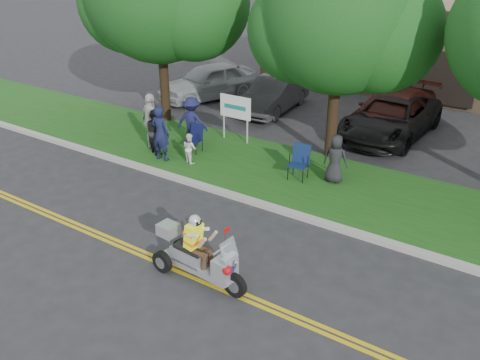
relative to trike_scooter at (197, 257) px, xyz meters
The scene contains 22 objects.
ground 1.15m from the trike_scooter, 150.74° to the left, with size 120.00×120.00×0.00m, color #28282B.
centerline_near 1.04m from the trike_scooter, behind, with size 60.00×0.10×0.01m, color gold.
centerline_far 1.03m from the trike_scooter, behind, with size 60.00×0.10×0.01m, color gold.
curb 3.68m from the trike_scooter, 103.96° to the left, with size 60.00×0.25×0.12m, color #A8A89E.
grass_verge 5.78m from the trike_scooter, 98.80° to the left, with size 60.00×4.00×0.10m, color #195015.
commercial_building 19.56m from the trike_scooter, 86.71° to the left, with size 18.00×8.20×4.00m.
tree_mid 8.66m from the trike_scooter, 92.43° to the left, with size 5.88×4.80×7.05m.
business_sign 8.07m from the trike_scooter, 118.06° to the left, with size 1.25×0.06×1.75m.
trike_scooter is the anchor object (origin of this frame).
lawn_chair_a 5.61m from the trike_scooter, 94.42° to the left, with size 0.61×0.62×1.04m.
lawn_chair_b 7.06m from the trike_scooter, 128.36° to the left, with size 0.53×0.55×0.94m.
spectator_adult_left 6.51m from the trike_scooter, 138.16° to the left, with size 0.66×0.43×1.81m, color #16193D.
spectator_adult_mid 7.16m from the trike_scooter, 138.91° to the left, with size 0.73×0.57×1.51m, color black.
spectator_adult_right 7.56m from the trike_scooter, 139.57° to the left, with size 1.13×0.47×1.94m, color silver.
spectator_chair_a 7.65m from the trike_scooter, 129.07° to the left, with size 1.11×0.64×1.72m, color #191A46.
spectator_chair_b 5.92m from the trike_scooter, 84.48° to the left, with size 0.72×0.47×1.48m, color black.
child_left 7.49m from the trike_scooter, 139.70° to the left, with size 0.35×0.23×0.97m, color black.
child_right 6.08m from the trike_scooter, 130.10° to the left, with size 0.48×0.37×0.99m, color white.
parked_car_far_left 13.60m from the trike_scooter, 125.58° to the left, with size 1.88×4.68×1.59m, color #A7AAAE.
parked_car_left 11.97m from the trike_scooter, 112.17° to the left, with size 1.51×4.32×1.42m, color #2E2E30.
parked_car_mid 10.84m from the trike_scooter, 86.73° to the left, with size 2.42×5.25×1.46m, color black.
parked_car_right 11.26m from the trike_scooter, 87.66° to the left, with size 2.17×5.34×1.55m, color #42150F.
Camera 1 is at (6.66, -7.58, 6.77)m, focal length 38.00 mm.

